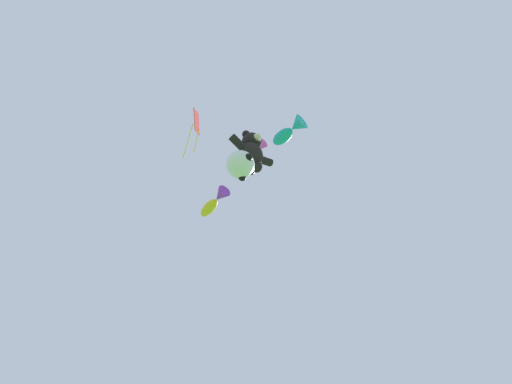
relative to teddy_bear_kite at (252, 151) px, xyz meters
name	(u,v)px	position (x,y,z in m)	size (l,w,h in m)	color
teddy_bear_kite	(252,151)	(0.00, 0.00, 0.00)	(1.82, 0.80, 1.85)	black
soccer_ball_kite	(241,165)	(-0.49, -0.10, -1.33)	(0.98, 0.97, 0.90)	white
fish_kite_teal	(290,131)	(1.48, -0.51, 2.14)	(0.76, 1.52, 0.67)	#19ADB2
fish_kite_crimson	(252,154)	(1.21, 1.52, 2.62)	(0.69, 1.71, 0.60)	red
fish_kite_goldfin	(215,202)	(1.33, 4.33, 2.12)	(0.64, 1.90, 0.61)	yellow
diamond_kite	(196,125)	(-1.43, 1.76, 2.49)	(0.92, 0.93, 3.22)	red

